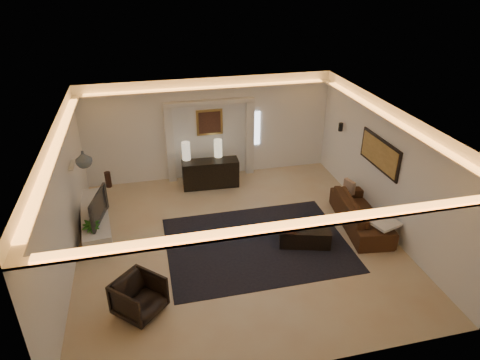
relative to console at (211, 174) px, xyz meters
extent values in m
plane|color=beige|center=(0.13, -2.77, -0.40)|extent=(7.00, 7.00, 0.00)
plane|color=white|center=(0.13, -2.77, 2.50)|extent=(7.00, 7.00, 0.00)
plane|color=white|center=(0.13, 0.73, 1.05)|extent=(7.00, 0.00, 7.00)
plane|color=white|center=(0.13, -6.27, 1.05)|extent=(7.00, 0.00, 7.00)
plane|color=white|center=(-3.37, -2.77, 1.05)|extent=(0.00, 7.00, 7.00)
plane|color=white|center=(3.63, -2.77, 1.05)|extent=(0.00, 7.00, 7.00)
cube|color=silver|center=(0.13, -2.77, 2.22)|extent=(7.00, 7.00, 0.04)
cube|color=white|center=(1.48, 0.71, 0.95)|extent=(0.25, 0.03, 1.00)
cube|color=black|center=(0.53, -2.97, -0.39)|extent=(4.00, 3.00, 0.01)
cube|color=silver|center=(-1.02, 0.63, 0.70)|extent=(0.22, 0.20, 2.20)
cube|color=silver|center=(1.28, 0.63, 0.70)|extent=(0.22, 0.20, 2.20)
cube|color=silver|center=(0.13, 0.63, 1.85)|extent=(2.52, 0.20, 0.12)
cube|color=tan|center=(0.13, 0.70, 1.25)|extent=(0.74, 0.04, 0.74)
cube|color=#4C2D1E|center=(0.13, 0.68, 1.25)|extent=(0.62, 0.02, 0.62)
cube|color=black|center=(3.60, -2.47, 1.30)|extent=(0.04, 1.64, 0.74)
cube|color=tan|center=(3.58, -2.47, 1.30)|extent=(0.02, 1.50, 0.62)
cylinder|color=black|center=(3.51, -0.57, 1.28)|extent=(0.12, 0.12, 0.22)
cube|color=silver|center=(-3.31, -1.37, 1.25)|extent=(0.10, 0.55, 0.04)
cube|color=black|center=(0.00, 0.00, 0.00)|extent=(1.57, 0.56, 0.78)
cylinder|color=beige|center=(-0.62, 0.24, 0.69)|extent=(0.26, 0.26, 0.51)
cylinder|color=beige|center=(0.27, 0.24, 0.69)|extent=(0.30, 0.30, 0.50)
cube|color=silver|center=(-3.02, -1.45, -0.18)|extent=(0.86, 2.46, 0.45)
imported|color=black|center=(-2.95, -1.83, 0.38)|extent=(1.15, 0.40, 0.66)
cylinder|color=black|center=(-2.72, -0.25, 0.24)|extent=(0.18, 0.18, 0.42)
imported|color=#505A65|center=(-3.02, -1.57, 1.46)|extent=(0.37, 0.37, 0.37)
imported|color=#1F5613|center=(-3.02, -2.27, -0.05)|extent=(0.41, 0.41, 0.71)
imported|color=#382B1B|center=(3.16, -2.79, -0.07)|extent=(2.33, 1.16, 0.65)
cube|color=silver|center=(3.28, -3.61, 0.15)|extent=(0.68, 0.61, 0.06)
cube|color=tan|center=(3.28, -1.85, 0.15)|extent=(0.19, 0.36, 0.34)
cube|color=black|center=(1.59, -3.16, -0.20)|extent=(1.24, 0.90, 0.42)
imported|color=black|center=(1.20, -3.30, 0.04)|extent=(0.32, 0.32, 0.07)
cube|color=silver|center=(1.30, -3.08, 0.02)|extent=(0.34, 0.30, 0.03)
imported|color=#2D2516|center=(-2.07, -4.49, -0.04)|extent=(1.09, 1.09, 0.71)
camera|label=1|loc=(-1.64, -10.53, 5.30)|focal=31.87mm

